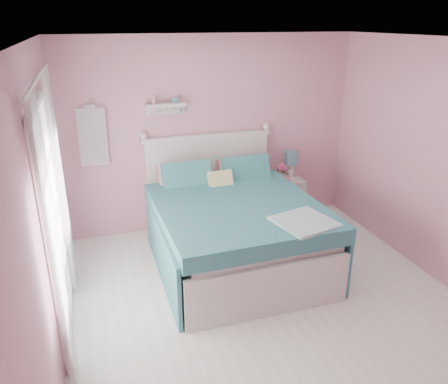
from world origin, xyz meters
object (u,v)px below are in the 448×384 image
nightstand (286,199)px  table_lamp (291,160)px  vase (282,175)px  bed (233,229)px  teacup (287,179)px

nightstand → table_lamp: table_lamp is taller
table_lamp → vase: table_lamp is taller
table_lamp → vase: (-0.15, -0.02, -0.21)m
bed → nightstand: bearing=37.1°
vase → teacup: size_ratio=1.24×
nightstand → table_lamp: (0.07, 0.04, 0.58)m
teacup → nightstand: bearing=59.2°
bed → teacup: (1.07, 0.80, 0.23)m
table_lamp → vase: size_ratio=2.87×
vase → teacup: 0.13m
nightstand → table_lamp: size_ratio=1.57×
teacup → table_lamp: bearing=49.3°
nightstand → bed: bearing=-141.3°
bed → vase: size_ratio=16.86×
nightstand → vase: vase is taller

